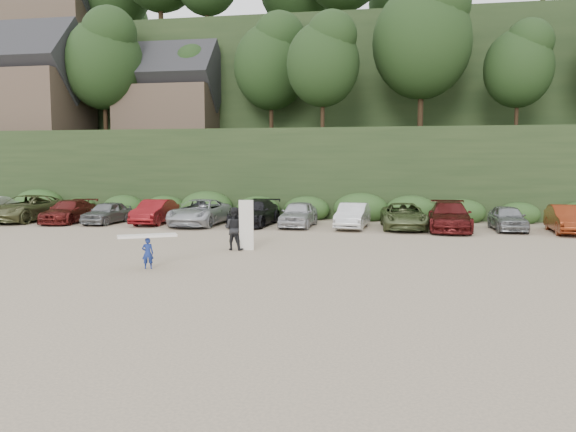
# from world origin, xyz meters

# --- Properties ---
(ground) EXTENTS (120.00, 120.00, 0.00)m
(ground) POSITION_xyz_m (0.00, 0.00, 0.00)
(ground) COLOR tan
(ground) RESTS_ON ground
(hillside_backdrop) EXTENTS (90.00, 41.50, 28.00)m
(hillside_backdrop) POSITION_xyz_m (-0.26, 35.93, 11.22)
(hillside_backdrop) COLOR black
(hillside_backdrop) RESTS_ON ground
(parked_cars) EXTENTS (39.71, 6.17, 1.65)m
(parked_cars) POSITION_xyz_m (-3.76, 9.96, 0.75)
(parked_cars) COLOR #A3A3A8
(parked_cars) RESTS_ON ground
(child_surfer) EXTENTS (2.02, 1.48, 1.20)m
(child_surfer) POSITION_xyz_m (-1.88, -3.58, 0.82)
(child_surfer) COLOR navy
(child_surfer) RESTS_ON ground
(adult_surfer) EXTENTS (1.37, 0.82, 2.14)m
(adult_surfer) POSITION_xyz_m (-0.01, 1.06, 0.92)
(adult_surfer) COLOR black
(adult_surfer) RESTS_ON ground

